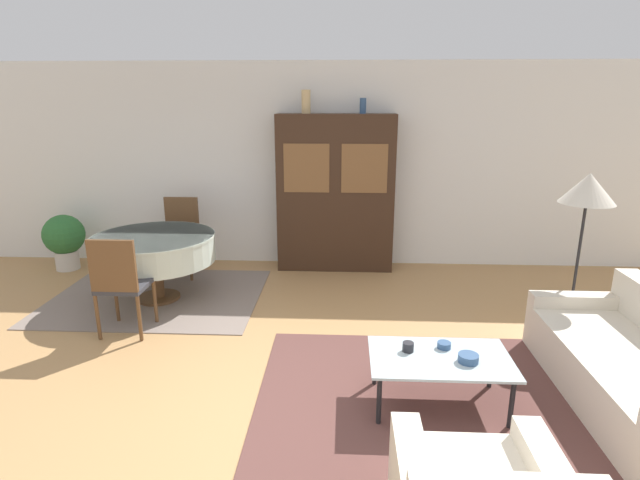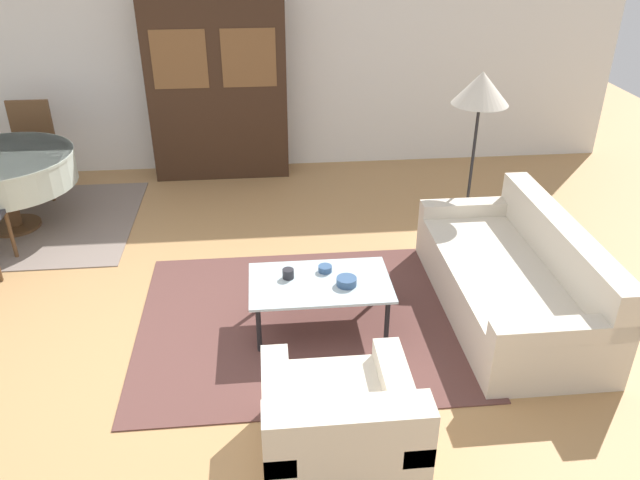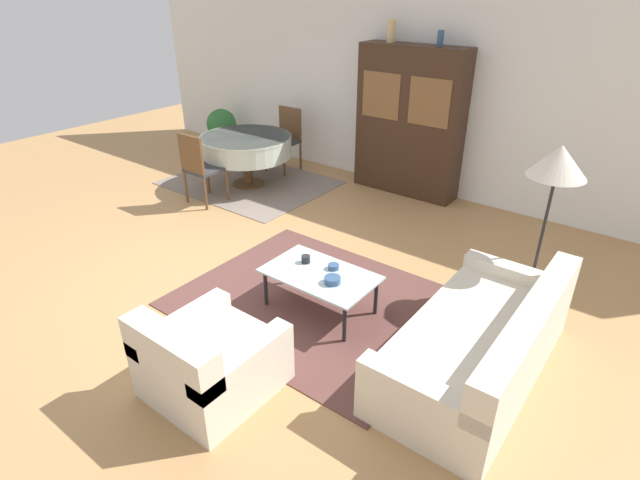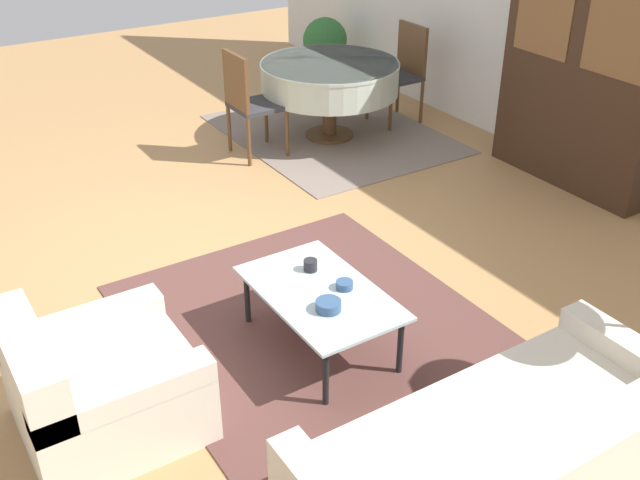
{
  "view_description": "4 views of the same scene",
  "coord_description": "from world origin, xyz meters",
  "px_view_note": "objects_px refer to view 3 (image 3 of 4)",
  "views": [
    {
      "loc": [
        0.42,
        -3.1,
        2.24
      ],
      "look_at": [
        0.2,
        1.4,
        0.95
      ],
      "focal_mm": 28.0,
      "sensor_mm": 36.0,
      "label": 1
    },
    {
      "loc": [
        0.77,
        -3.61,
        2.84
      ],
      "look_at": [
        1.14,
        0.23,
        0.75
      ],
      "focal_mm": 35.0,
      "sensor_mm": 36.0,
      "label": 2
    },
    {
      "loc": [
        3.52,
        -2.89,
        2.81
      ],
      "look_at": [
        1.14,
        0.23,
        0.75
      ],
      "focal_mm": 28.0,
      "sensor_mm": 36.0,
      "label": 3
    },
    {
      "loc": [
        4.24,
        -1.74,
        2.84
      ],
      "look_at": [
        1.14,
        0.23,
        0.75
      ],
      "focal_mm": 42.0,
      "sensor_mm": 36.0,
      "label": 4
    }
  ],
  "objects_px": {
    "cup": "(306,259)",
    "bowl": "(332,280)",
    "potted_plant": "(222,127)",
    "armchair": "(208,362)",
    "dining_chair_near": "(199,165)",
    "display_cabinet": "(409,122)",
    "floor_lamp": "(558,166)",
    "bowl_small": "(333,267)",
    "dining_chair_far": "(286,136)",
    "dining_table": "(246,146)",
    "coffee_table": "(320,277)",
    "vase_short": "(440,38)",
    "couch": "(481,345)",
    "vase_tall": "(391,31)"
  },
  "relations": [
    {
      "from": "floor_lamp",
      "to": "cup",
      "type": "relative_size",
      "value": 18.53
    },
    {
      "from": "vase_tall",
      "to": "potted_plant",
      "type": "height_order",
      "value": "vase_tall"
    },
    {
      "from": "dining_table",
      "to": "dining_chair_near",
      "type": "relative_size",
      "value": 1.37
    },
    {
      "from": "vase_short",
      "to": "floor_lamp",
      "type": "bearing_deg",
      "value": -41.72
    },
    {
      "from": "vase_tall",
      "to": "dining_table",
      "type": "bearing_deg",
      "value": -142.64
    },
    {
      "from": "display_cabinet",
      "to": "dining_chair_near",
      "type": "bearing_deg",
      "value": -133.16
    },
    {
      "from": "potted_plant",
      "to": "bowl",
      "type": "bearing_deg",
      "value": -32.57
    },
    {
      "from": "armchair",
      "to": "vase_short",
      "type": "distance_m",
      "value": 4.9
    },
    {
      "from": "dining_chair_far",
      "to": "vase_short",
      "type": "xyz_separation_m",
      "value": [
        2.34,
        0.34,
        1.57
      ]
    },
    {
      "from": "coffee_table",
      "to": "cup",
      "type": "distance_m",
      "value": 0.25
    },
    {
      "from": "couch",
      "to": "dining_chair_near",
      "type": "xyz_separation_m",
      "value": [
        -4.36,
        0.94,
        0.3
      ]
    },
    {
      "from": "display_cabinet",
      "to": "dining_table",
      "type": "xyz_separation_m",
      "value": [
        -2.0,
        -1.24,
        -0.41
      ]
    },
    {
      "from": "coffee_table",
      "to": "vase_tall",
      "type": "bearing_deg",
      "value": 111.11
    },
    {
      "from": "potted_plant",
      "to": "display_cabinet",
      "type": "bearing_deg",
      "value": 4.07
    },
    {
      "from": "display_cabinet",
      "to": "potted_plant",
      "type": "distance_m",
      "value": 3.67
    },
    {
      "from": "armchair",
      "to": "floor_lamp",
      "type": "height_order",
      "value": "floor_lamp"
    },
    {
      "from": "couch",
      "to": "bowl_small",
      "type": "distance_m",
      "value": 1.48
    },
    {
      "from": "potted_plant",
      "to": "cup",
      "type": "bearing_deg",
      "value": -33.78
    },
    {
      "from": "cup",
      "to": "bowl",
      "type": "xyz_separation_m",
      "value": [
        0.41,
        -0.14,
        -0.01
      ]
    },
    {
      "from": "armchair",
      "to": "coffee_table",
      "type": "xyz_separation_m",
      "value": [
        0.02,
        1.34,
        0.09
      ]
    },
    {
      "from": "bowl_small",
      "to": "dining_chair_far",
      "type": "bearing_deg",
      "value": 137.2
    },
    {
      "from": "coffee_table",
      "to": "vase_short",
      "type": "bearing_deg",
      "value": 99.07
    },
    {
      "from": "coffee_table",
      "to": "dining_chair_near",
      "type": "height_order",
      "value": "dining_chair_near"
    },
    {
      "from": "floor_lamp",
      "to": "bowl",
      "type": "relative_size",
      "value": 10.73
    },
    {
      "from": "couch",
      "to": "potted_plant",
      "type": "relative_size",
      "value": 2.64
    },
    {
      "from": "bowl_small",
      "to": "vase_tall",
      "type": "height_order",
      "value": "vase_tall"
    },
    {
      "from": "couch",
      "to": "bowl_small",
      "type": "bearing_deg",
      "value": 87.9
    },
    {
      "from": "coffee_table",
      "to": "dining_chair_far",
      "type": "relative_size",
      "value": 1.05
    },
    {
      "from": "dining_chair_near",
      "to": "cup",
      "type": "xyz_separation_m",
      "value": [
        2.61,
        -0.95,
        -0.13
      ]
    },
    {
      "from": "couch",
      "to": "vase_tall",
      "type": "distance_m",
      "value": 4.54
    },
    {
      "from": "armchair",
      "to": "dining_chair_near",
      "type": "relative_size",
      "value": 0.9
    },
    {
      "from": "armchair",
      "to": "bowl_small",
      "type": "xyz_separation_m",
      "value": [
        0.07,
        1.48,
        0.15
      ]
    },
    {
      "from": "dining_chair_far",
      "to": "dining_table",
      "type": "bearing_deg",
      "value": 90.0
    },
    {
      "from": "armchair",
      "to": "bowl",
      "type": "height_order",
      "value": "armchair"
    },
    {
      "from": "cup",
      "to": "bowl_small",
      "type": "relative_size",
      "value": 0.83
    },
    {
      "from": "armchair",
      "to": "potted_plant",
      "type": "bearing_deg",
      "value": 136.24
    },
    {
      "from": "floor_lamp",
      "to": "potted_plant",
      "type": "distance_m",
      "value": 6.25
    },
    {
      "from": "dining_table",
      "to": "vase_short",
      "type": "relative_size",
      "value": 7.08
    },
    {
      "from": "display_cabinet",
      "to": "bowl",
      "type": "bearing_deg",
      "value": -72.34
    },
    {
      "from": "bowl",
      "to": "bowl_small",
      "type": "bearing_deg",
      "value": 123.83
    },
    {
      "from": "vase_tall",
      "to": "coffee_table",
      "type": "bearing_deg",
      "value": -68.89
    },
    {
      "from": "couch",
      "to": "vase_tall",
      "type": "relative_size",
      "value": 6.81
    },
    {
      "from": "display_cabinet",
      "to": "vase_tall",
      "type": "relative_size",
      "value": 7.06
    },
    {
      "from": "coffee_table",
      "to": "vase_short",
      "type": "height_order",
      "value": "vase_short"
    },
    {
      "from": "dining_chair_near",
      "to": "bowl_small",
      "type": "xyz_separation_m",
      "value": [
        2.89,
        -0.88,
        -0.14
      ]
    },
    {
      "from": "dining_table",
      "to": "bowl",
      "type": "distance_m",
      "value": 3.62
    },
    {
      "from": "cup",
      "to": "potted_plant",
      "type": "relative_size",
      "value": 0.11
    },
    {
      "from": "bowl_small",
      "to": "vase_tall",
      "type": "xyz_separation_m",
      "value": [
        -1.27,
        3.02,
        1.76
      ]
    },
    {
      "from": "floor_lamp",
      "to": "bowl_small",
      "type": "bearing_deg",
      "value": -140.76
    },
    {
      "from": "couch",
      "to": "coffee_table",
      "type": "bearing_deg",
      "value": 93.18
    }
  ]
}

